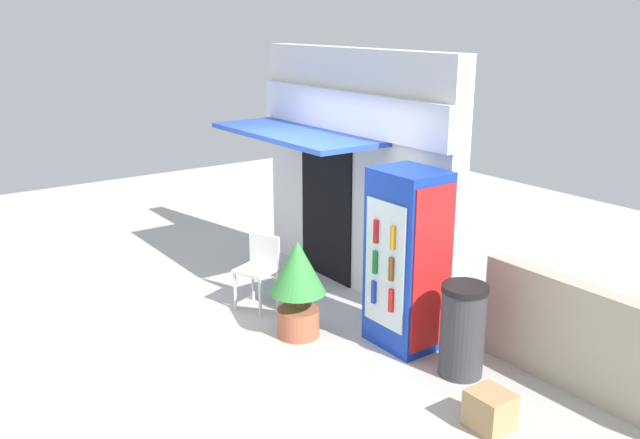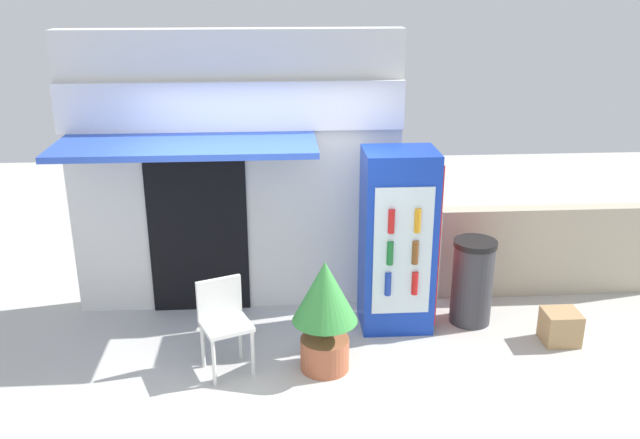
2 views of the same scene
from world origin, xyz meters
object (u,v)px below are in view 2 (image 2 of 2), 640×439
Objects in this scene: drink_cooler at (398,241)px; trash_bin at (472,281)px; plastic_chair at (223,317)px; potted_plant_near_shop at (325,306)px; cardboard_box at (560,327)px.

drink_cooler is 2.05× the size of trash_bin.
potted_plant_near_shop reaches higher than plastic_chair.
plastic_chair is 3.36m from cardboard_box.
cardboard_box is at bearing 7.81° from potted_plant_near_shop.
plastic_chair is 2.65m from trash_bin.
drink_cooler is at bearing 23.11° from plastic_chair.
potted_plant_near_shop is 3.13× the size of cardboard_box.
cardboard_box is (0.79, -0.49, -0.30)m from trash_bin.
cardboard_box is at bearing -31.89° from trash_bin.
plastic_chair is 0.94m from potted_plant_near_shop.
potted_plant_near_shop is at bearing -134.63° from drink_cooler.
potted_plant_near_shop is at bearing -172.19° from cardboard_box.
potted_plant_near_shop is at bearing -153.13° from trash_bin.
drink_cooler is 1.19m from potted_plant_near_shop.
cardboard_box is (1.59, -0.49, -0.78)m from drink_cooler.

